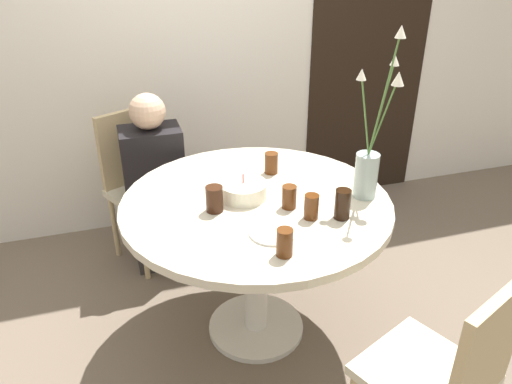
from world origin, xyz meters
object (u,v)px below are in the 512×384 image
object	(u,v)px
chair_far_back	(448,372)
birthday_cake	(243,190)
chair_left_flank	(140,178)
person_boy	(155,189)
drink_glass_3	(343,204)
drink_glass_2	(271,163)
drink_glass_5	(289,197)
drink_glass_0	(285,243)
drink_glass_4	(311,207)
drink_glass_1	(214,199)
flower_vase	(370,159)
side_plate	(273,232)

from	to	relation	value
chair_far_back	birthday_cake	xyz separation A→B (m)	(-0.44, 0.98, 0.28)
chair_left_flank	person_boy	bearing A→B (deg)	-90.00
chair_far_back	birthday_cake	bearing A→B (deg)	-88.49
chair_left_flank	chair_far_back	bearing A→B (deg)	-91.85
birthday_cake	drink_glass_3	size ratio (longest dim) A/B	1.63
drink_glass_2	drink_glass_5	distance (m)	0.36
drink_glass_2	person_boy	world-z (taller)	person_boy
drink_glass_0	drink_glass_4	world-z (taller)	drink_glass_0
chair_far_back	drink_glass_4	world-z (taller)	chair_far_back
drink_glass_1	birthday_cake	bearing A→B (deg)	27.96
flower_vase	drink_glass_1	distance (m)	0.71
chair_far_back	drink_glass_4	distance (m)	0.80
flower_vase	drink_glass_2	world-z (taller)	flower_vase
chair_far_back	drink_glass_5	world-z (taller)	chair_far_back
drink_glass_0	drink_glass_1	xyz separation A→B (m)	(-0.17, 0.41, 0.00)
drink_glass_3	drink_glass_4	world-z (taller)	drink_glass_3
drink_glass_2	drink_glass_0	bearing A→B (deg)	-104.98
drink_glass_4	person_boy	xyz separation A→B (m)	(-0.56, 0.99, -0.32)
birthday_cake	chair_left_flank	bearing A→B (deg)	115.14
drink_glass_2	drink_glass_4	distance (m)	0.47
drink_glass_1	drink_glass_2	size ratio (longest dim) A/B	1.09
drink_glass_1	drink_glass_5	distance (m)	0.33
drink_glass_3	person_boy	xyz separation A→B (m)	(-0.68, 1.03, -0.33)
chair_far_back	side_plate	xyz separation A→B (m)	(-0.41, 0.64, 0.25)
flower_vase	drink_glass_2	xyz separation A→B (m)	(-0.33, 0.37, -0.13)
chair_left_flank	birthday_cake	xyz separation A→B (m)	(0.41, -0.87, 0.28)
side_plate	drink_glass_0	world-z (taller)	drink_glass_0
drink_glass_2	drink_glass_3	size ratio (longest dim) A/B	0.81
drink_glass_0	chair_left_flank	bearing A→B (deg)	107.49
birthday_cake	flower_vase	xyz separation A→B (m)	(0.54, -0.16, 0.15)
drink_glass_0	person_boy	size ratio (longest dim) A/B	0.10
chair_far_back	drink_glass_1	size ratio (longest dim) A/B	8.01
chair_left_flank	drink_glass_4	xyz separation A→B (m)	(0.63, -1.13, 0.30)
drink_glass_3	chair_far_back	bearing A→B (deg)	-82.04
drink_glass_1	person_boy	distance (m)	0.89
side_plate	person_boy	distance (m)	1.15
chair_far_back	birthday_cake	size ratio (longest dim) A/B	4.29
chair_far_back	person_boy	world-z (taller)	person_boy
drink_glass_4	chair_left_flank	bearing A→B (deg)	119.09
chair_left_flank	drink_glass_4	world-z (taller)	chair_left_flank
birthday_cake	drink_glass_4	world-z (taller)	birthday_cake
drink_glass_0	drink_glass_3	distance (m)	0.38
drink_glass_1	side_plate	bearing A→B (deg)	-54.10
side_plate	drink_glass_0	size ratio (longest dim) A/B	1.77
person_boy	drink_glass_0	bearing A→B (deg)	-73.66
chair_left_flank	side_plate	distance (m)	1.30
drink_glass_3	chair_left_flank	bearing A→B (deg)	122.88
drink_glass_1	drink_glass_0	bearing A→B (deg)	-66.87
flower_vase	side_plate	size ratio (longest dim) A/B	3.91
drink_glass_3	person_boy	bearing A→B (deg)	123.68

